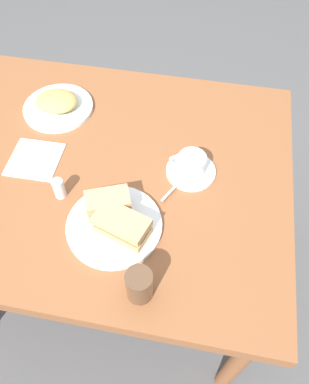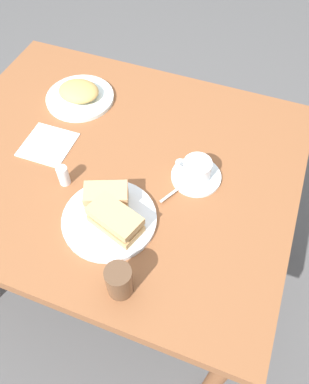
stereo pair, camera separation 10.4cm
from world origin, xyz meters
The scene contains 13 objects.
ground_plane centered at (0.00, 0.00, 0.00)m, with size 6.00×6.00×0.00m, color #545253.
dining_table centered at (0.00, 0.00, 0.65)m, with size 1.11×0.91×0.72m.
sandwich_plate centered at (-0.08, 0.20, 0.73)m, with size 0.26×0.26×0.01m, color white.
sandwich_front centered at (-0.11, 0.22, 0.77)m, with size 0.16×0.12×0.06m.
sandwich_back centered at (-0.06, 0.16, 0.77)m, with size 0.13×0.11×0.06m.
coffee_saucer centered at (-0.26, -0.02, 0.73)m, with size 0.15×0.15×0.01m, color white.
coffee_cup centered at (-0.26, -0.02, 0.76)m, with size 0.11×0.08×0.06m.
spoon centered at (-0.22, 0.04, 0.74)m, with size 0.06×0.09×0.01m.
side_plate centered at (0.22, -0.21, 0.73)m, with size 0.23×0.23×0.01m, color white.
side_food_pile centered at (0.22, -0.21, 0.76)m, with size 0.14×0.12×0.04m, color tan.
napkin centered at (0.22, 0.02, 0.73)m, with size 0.15×0.15×0.00m, color white.
salt_shaker centered at (0.09, 0.13, 0.76)m, with size 0.03×0.03×0.06m, color silver.
drinking_glass centered at (-0.19, 0.37, 0.77)m, with size 0.06×0.06×0.10m, color brown.
Camera 2 is at (-0.38, 0.65, 1.60)m, focal length 35.35 mm.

